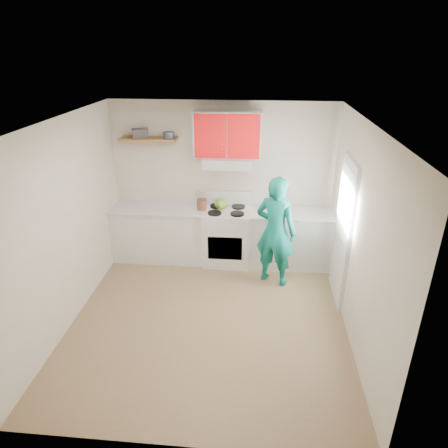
# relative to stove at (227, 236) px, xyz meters

# --- Properties ---
(floor) EXTENTS (3.80, 3.80, 0.00)m
(floor) POSITION_rel_stove_xyz_m (-0.10, -1.57, -0.46)
(floor) COLOR brown
(floor) RESTS_ON ground
(ceiling) EXTENTS (3.60, 3.80, 0.04)m
(ceiling) POSITION_rel_stove_xyz_m (-0.10, -1.57, 2.14)
(ceiling) COLOR white
(ceiling) RESTS_ON floor
(back_wall) EXTENTS (3.60, 0.04, 2.60)m
(back_wall) POSITION_rel_stove_xyz_m (-0.10, 0.32, 0.84)
(back_wall) COLOR beige
(back_wall) RESTS_ON floor
(front_wall) EXTENTS (3.60, 0.04, 2.60)m
(front_wall) POSITION_rel_stove_xyz_m (-0.10, -3.47, 0.84)
(front_wall) COLOR beige
(front_wall) RESTS_ON floor
(left_wall) EXTENTS (0.04, 3.80, 2.60)m
(left_wall) POSITION_rel_stove_xyz_m (-1.90, -1.57, 0.84)
(left_wall) COLOR beige
(left_wall) RESTS_ON floor
(right_wall) EXTENTS (0.04, 3.80, 2.60)m
(right_wall) POSITION_rel_stove_xyz_m (1.70, -1.57, 0.84)
(right_wall) COLOR beige
(right_wall) RESTS_ON floor
(door) EXTENTS (0.05, 0.85, 2.05)m
(door) POSITION_rel_stove_xyz_m (1.68, -0.88, 0.56)
(door) COLOR white
(door) RESTS_ON floor
(door_glass) EXTENTS (0.01, 0.55, 0.95)m
(door_glass) POSITION_rel_stove_xyz_m (1.65, -0.88, 0.99)
(door_glass) COLOR white
(door_glass) RESTS_ON door
(counter_left) EXTENTS (1.52, 0.60, 0.90)m
(counter_left) POSITION_rel_stove_xyz_m (-1.14, 0.02, -0.01)
(counter_left) COLOR silver
(counter_left) RESTS_ON floor
(counter_right) EXTENTS (1.32, 0.60, 0.90)m
(counter_right) POSITION_rel_stove_xyz_m (1.04, 0.02, -0.01)
(counter_right) COLOR silver
(counter_right) RESTS_ON floor
(stove) EXTENTS (0.76, 0.65, 0.92)m
(stove) POSITION_rel_stove_xyz_m (0.00, 0.00, 0.00)
(stove) COLOR white
(stove) RESTS_ON floor
(range_hood) EXTENTS (0.76, 0.44, 0.15)m
(range_hood) POSITION_rel_stove_xyz_m (0.00, 0.10, 1.24)
(range_hood) COLOR silver
(range_hood) RESTS_ON back_wall
(upper_cabinets) EXTENTS (1.02, 0.33, 0.70)m
(upper_cabinets) POSITION_rel_stove_xyz_m (0.00, 0.16, 1.66)
(upper_cabinets) COLOR red
(upper_cabinets) RESTS_ON back_wall
(shelf) EXTENTS (0.90, 0.30, 0.04)m
(shelf) POSITION_rel_stove_xyz_m (-1.25, 0.18, 1.56)
(shelf) COLOR brown
(shelf) RESTS_ON back_wall
(books) EXTENTS (0.30, 0.25, 0.13)m
(books) POSITION_rel_stove_xyz_m (-1.38, 0.20, 1.64)
(books) COLOR #453D40
(books) RESTS_ON shelf
(tin) EXTENTS (0.21, 0.21, 0.10)m
(tin) POSITION_rel_stove_xyz_m (-0.92, 0.15, 1.63)
(tin) COLOR #333D4C
(tin) RESTS_ON shelf
(kettle) EXTENTS (0.24, 0.24, 0.18)m
(kettle) POSITION_rel_stove_xyz_m (-0.10, 0.07, 0.55)
(kettle) COLOR olive
(kettle) RESTS_ON stove
(crock) EXTENTS (0.19, 0.19, 0.20)m
(crock) POSITION_rel_stove_xyz_m (-0.41, 0.02, 0.54)
(crock) COLOR brown
(crock) RESTS_ON counter_left
(cutting_board) EXTENTS (0.30, 0.22, 0.02)m
(cutting_board) POSITION_rel_stove_xyz_m (0.66, 0.05, 0.45)
(cutting_board) COLOR olive
(cutting_board) RESTS_ON counter_right
(silicone_mat) EXTENTS (0.33, 0.31, 0.01)m
(silicone_mat) POSITION_rel_stove_xyz_m (1.51, -0.00, 0.44)
(silicone_mat) COLOR red
(silicone_mat) RESTS_ON counter_right
(person) EXTENTS (0.73, 0.62, 1.70)m
(person) POSITION_rel_stove_xyz_m (0.77, -0.57, 0.39)
(person) COLOR #0C7265
(person) RESTS_ON floor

